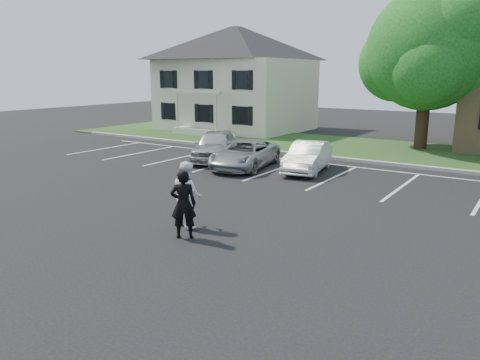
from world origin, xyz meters
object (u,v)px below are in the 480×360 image
object	(u,v)px
car_silver_minivan	(245,154)
car_white_sedan	(308,157)
tree	(430,52)
man_black_suit	(183,204)
man_white_shirt	(187,194)
house	(236,79)
car_silver_west	(216,145)

from	to	relation	value
car_silver_minivan	car_white_sedan	world-z (taller)	car_white_sedan
tree	car_silver_minivan	world-z (taller)	tree
man_black_suit	car_silver_minivan	bearing A→B (deg)	-102.02
tree	man_white_shirt	bearing A→B (deg)	-97.40
man_white_shirt	car_silver_minivan	distance (m)	8.55
house	man_black_suit	distance (m)	24.57
man_white_shirt	car_silver_west	bearing A→B (deg)	-32.37
house	man_black_suit	size ratio (longest dim) A/B	5.62
house	car_silver_minivan	size ratio (longest dim) A/B	2.29
car_silver_west	car_silver_minivan	world-z (taller)	car_silver_west
man_white_shirt	car_white_sedan	distance (m)	8.79
car_silver_west	car_white_sedan	xyz separation A→B (m)	(4.96, 0.14, -0.11)
house	tree	xyz separation A→B (m)	(14.30, -2.23, 1.52)
man_black_suit	car_white_sedan	size ratio (longest dim) A/B	0.47
car_white_sedan	car_silver_minivan	bearing A→B (deg)	-173.61
house	car_silver_west	distance (m)	13.60
house	man_white_shirt	xyz separation A→B (m)	(11.98, -20.13, -2.89)
tree	man_black_suit	bearing A→B (deg)	-95.42
man_white_shirt	car_white_sedan	bearing A→B (deg)	-61.51
tree	car_white_sedan	xyz separation A→B (m)	(-2.77, -9.12, -4.70)
car_silver_west	car_silver_minivan	xyz separation A→B (m)	(2.20, -0.71, -0.13)
car_silver_minivan	car_white_sedan	xyz separation A→B (m)	(2.76, 0.85, 0.02)
man_black_suit	car_white_sedan	world-z (taller)	man_black_suit
tree	car_silver_minivan	size ratio (longest dim) A/B	1.95
man_white_shirt	car_white_sedan	world-z (taller)	man_white_shirt
house	car_white_sedan	size ratio (longest dim) A/B	2.62
house	car_silver_west	xyz separation A→B (m)	(6.57, -11.50, -3.07)
house	tree	bearing A→B (deg)	-8.87
car_silver_west	man_black_suit	bearing A→B (deg)	-82.72
man_black_suit	car_white_sedan	distance (m)	9.64
man_white_shirt	man_black_suit	bearing A→B (deg)	149.80
car_silver_west	car_silver_minivan	distance (m)	2.32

